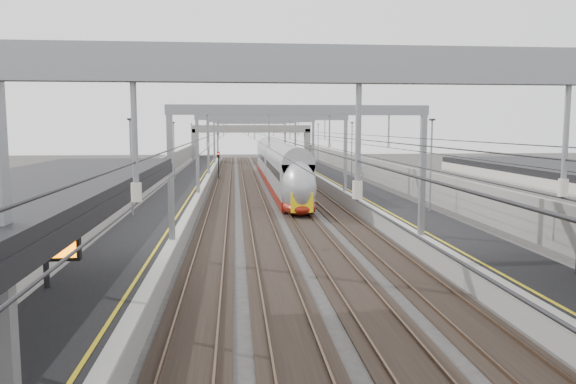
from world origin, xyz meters
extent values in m
cube|color=black|center=(-8.00, 45.00, 0.50)|extent=(4.00, 120.00, 1.00)
cube|color=black|center=(8.00, 45.00, 0.50)|extent=(4.00, 120.00, 1.00)
cube|color=black|center=(-4.50, 45.00, 0.04)|extent=(2.40, 140.00, 0.08)
cube|color=brown|center=(-5.22, 45.00, 0.13)|extent=(0.07, 140.00, 0.14)
cube|color=brown|center=(-3.78, 45.00, 0.13)|extent=(0.07, 140.00, 0.14)
cube|color=black|center=(-1.50, 45.00, 0.04)|extent=(2.40, 140.00, 0.08)
cube|color=brown|center=(-2.22, 45.00, 0.13)|extent=(0.07, 140.00, 0.14)
cube|color=brown|center=(-0.78, 45.00, 0.13)|extent=(0.07, 140.00, 0.14)
cube|color=black|center=(1.50, 45.00, 0.04)|extent=(2.40, 140.00, 0.08)
cube|color=brown|center=(0.78, 45.00, 0.13)|extent=(0.07, 140.00, 0.14)
cube|color=brown|center=(2.22, 45.00, 0.13)|extent=(0.07, 140.00, 0.14)
cube|color=black|center=(4.50, 45.00, 0.04)|extent=(2.40, 140.00, 0.08)
cube|color=brown|center=(3.78, 45.00, 0.13)|extent=(0.07, 140.00, 0.14)
cube|color=brown|center=(5.22, 45.00, 0.13)|extent=(0.07, 140.00, 0.14)
cube|color=gray|center=(-6.30, 2.00, 4.30)|extent=(0.28, 0.28, 6.60)
cube|color=gray|center=(0.00, 2.00, 7.35)|extent=(13.00, 0.25, 0.50)
cube|color=gray|center=(-6.30, 22.00, 4.30)|extent=(0.28, 0.28, 6.60)
cube|color=gray|center=(6.30, 22.00, 4.30)|extent=(0.28, 0.28, 6.60)
cube|color=gray|center=(0.00, 22.00, 7.35)|extent=(13.00, 0.25, 0.50)
cube|color=gray|center=(-6.30, 42.00, 4.30)|extent=(0.28, 0.28, 6.60)
cube|color=gray|center=(6.30, 42.00, 4.30)|extent=(0.28, 0.28, 6.60)
cube|color=gray|center=(0.00, 42.00, 7.35)|extent=(13.00, 0.25, 0.50)
cube|color=gray|center=(-6.30, 62.00, 4.30)|extent=(0.28, 0.28, 6.60)
cube|color=gray|center=(6.30, 62.00, 4.30)|extent=(0.28, 0.28, 6.60)
cube|color=gray|center=(0.00, 62.00, 7.35)|extent=(13.00, 0.25, 0.50)
cube|color=gray|center=(-6.30, 82.00, 4.30)|extent=(0.28, 0.28, 6.60)
cube|color=gray|center=(6.30, 82.00, 4.30)|extent=(0.28, 0.28, 6.60)
cube|color=gray|center=(0.00, 82.00, 7.35)|extent=(13.00, 0.25, 0.50)
cube|color=gray|center=(-6.30, 100.00, 4.30)|extent=(0.28, 0.28, 6.60)
cube|color=gray|center=(6.30, 100.00, 4.30)|extent=(0.28, 0.28, 6.60)
cube|color=gray|center=(0.00, 100.00, 7.35)|extent=(13.00, 0.25, 0.50)
cylinder|color=#262628|center=(-4.50, 50.00, 5.50)|extent=(0.03, 140.00, 0.03)
cylinder|color=#262628|center=(-1.50, 50.00, 5.50)|extent=(0.03, 140.00, 0.03)
cylinder|color=#262628|center=(1.50, 50.00, 5.50)|extent=(0.03, 140.00, 0.03)
cylinder|color=#262628|center=(4.50, 50.00, 5.50)|extent=(0.03, 140.00, 0.03)
cylinder|color=black|center=(-9.70, 14.00, 3.00)|extent=(0.20, 0.20, 4.00)
cube|color=black|center=(-6.60, 4.00, 4.55)|extent=(1.60, 0.15, 0.55)
cube|color=orange|center=(-6.60, 3.92, 4.55)|extent=(1.50, 0.02, 0.42)
cube|color=gray|center=(0.00, 100.00, 6.20)|extent=(22.00, 2.20, 1.40)
cube|color=gray|center=(-10.50, 100.00, 3.10)|extent=(1.00, 2.20, 6.20)
cube|color=gray|center=(10.50, 100.00, 3.10)|extent=(1.00, 2.20, 6.20)
cube|color=gray|center=(-11.20, 45.00, 1.60)|extent=(0.30, 120.00, 3.20)
cube|color=gray|center=(11.20, 45.00, 1.60)|extent=(0.30, 120.00, 3.20)
cube|color=maroon|center=(1.50, 46.23, 0.57)|extent=(2.53, 21.56, 0.75)
cube|color=gray|center=(1.50, 46.23, 2.36)|extent=(2.53, 21.56, 2.81)
cube|color=black|center=(1.50, 38.68, 0.27)|extent=(1.87, 2.25, 0.47)
cube|color=maroon|center=(1.50, 68.16, 0.57)|extent=(2.53, 21.56, 0.75)
cube|color=gray|center=(1.50, 68.16, 2.36)|extent=(2.53, 21.56, 2.81)
cube|color=black|center=(1.50, 60.62, 0.27)|extent=(1.87, 2.25, 0.47)
ellipsoid|color=gray|center=(1.50, 35.26, 2.07)|extent=(2.53, 4.87, 3.94)
cube|color=yellow|center=(1.50, 33.24, 1.23)|extent=(1.59, 0.12, 1.41)
cube|color=black|center=(1.50, 33.66, 2.64)|extent=(1.50, 0.55, 0.88)
cylinder|color=black|center=(-5.20, 64.48, 1.50)|extent=(0.12, 0.12, 3.00)
cube|color=black|center=(-5.20, 64.48, 3.10)|extent=(0.32, 0.22, 0.75)
sphere|color=red|center=(-5.20, 64.35, 3.25)|extent=(0.16, 0.16, 0.16)
cylinder|color=black|center=(3.20, 65.87, 1.50)|extent=(0.12, 0.12, 3.00)
cube|color=black|center=(3.20, 65.87, 3.10)|extent=(0.32, 0.22, 0.75)
sphere|color=red|center=(3.20, 65.74, 3.25)|extent=(0.16, 0.16, 0.16)
cylinder|color=black|center=(5.40, 66.89, 1.50)|extent=(0.12, 0.12, 3.00)
cube|color=black|center=(5.40, 66.89, 3.10)|extent=(0.32, 0.22, 0.75)
sphere|color=#0CE526|center=(5.40, 66.76, 3.25)|extent=(0.16, 0.16, 0.16)
camera|label=1|loc=(-3.19, -5.58, 6.51)|focal=35.00mm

